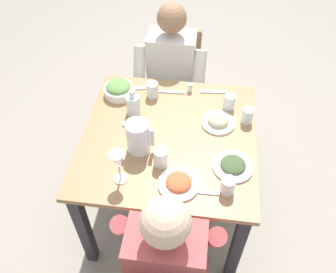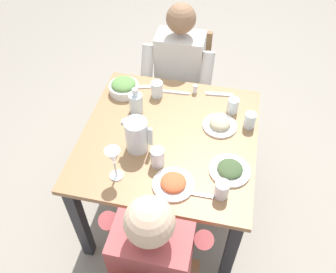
{
  "view_description": "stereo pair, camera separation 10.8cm",
  "coord_description": "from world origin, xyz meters",
  "px_view_note": "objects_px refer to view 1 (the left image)",
  "views": [
    {
      "loc": [
        0.17,
        -1.32,
        2.19
      ],
      "look_at": [
        -0.0,
        -0.01,
        0.74
      ],
      "focal_mm": 38.04,
      "sensor_mm": 36.0,
      "label": 1
    },
    {
      "loc": [
        0.28,
        -1.3,
        2.19
      ],
      "look_at": [
        -0.0,
        -0.01,
        0.74
      ],
      "focal_mm": 38.04,
      "sensor_mm": 36.0,
      "label": 2
    }
  ],
  "objects_px": {
    "diner_near": "(169,251)",
    "water_glass_far_left": "(161,158)",
    "chair_far": "(173,80)",
    "salad_bowl": "(119,89)",
    "plate_beans": "(218,121)",
    "oil_carafe": "(133,105)",
    "water_glass_near_right": "(229,102)",
    "plate_rice_curry": "(179,183)",
    "salt_shaker": "(190,88)",
    "water_glass_by_pitcher": "(152,90)",
    "water_pitcher": "(138,137)",
    "wine_glass": "(118,161)",
    "plate_dolmas": "(233,165)",
    "diner_far": "(170,82)",
    "water_glass_near_left": "(228,186)",
    "water_glass_far_right": "(247,116)",
    "dining_table": "(169,149)"
  },
  "relations": [
    {
      "from": "water_glass_far_left",
      "to": "water_glass_near_right",
      "type": "bearing_deg",
      "value": 54.51
    },
    {
      "from": "water_glass_near_left",
      "to": "oil_carafe",
      "type": "xyz_separation_m",
      "value": [
        -0.55,
        0.48,
        0.01
      ]
    },
    {
      "from": "water_glass_near_left",
      "to": "wine_glass",
      "type": "height_order",
      "value": "wine_glass"
    },
    {
      "from": "diner_far",
      "to": "plate_dolmas",
      "type": "distance_m",
      "value": 0.91
    },
    {
      "from": "salt_shaker",
      "to": "plate_dolmas",
      "type": "bearing_deg",
      "value": -64.52
    },
    {
      "from": "plate_beans",
      "to": "plate_rice_curry",
      "type": "bearing_deg",
      "value": -111.37
    },
    {
      "from": "chair_far",
      "to": "plate_dolmas",
      "type": "xyz_separation_m",
      "value": [
        0.43,
        -0.99,
        0.28
      ]
    },
    {
      "from": "water_glass_near_right",
      "to": "oil_carafe",
      "type": "bearing_deg",
      "value": -168.42
    },
    {
      "from": "oil_carafe",
      "to": "water_glass_near_right",
      "type": "bearing_deg",
      "value": 11.58
    },
    {
      "from": "salad_bowl",
      "to": "diner_near",
      "type": "bearing_deg",
      "value": -64.9
    },
    {
      "from": "plate_beans",
      "to": "plate_rice_curry",
      "type": "xyz_separation_m",
      "value": [
        -0.18,
        -0.45,
        -0.0
      ]
    },
    {
      "from": "diner_near",
      "to": "oil_carafe",
      "type": "relative_size",
      "value": 6.97
    },
    {
      "from": "dining_table",
      "to": "water_glass_by_pitcher",
      "type": "distance_m",
      "value": 0.38
    },
    {
      "from": "chair_far",
      "to": "water_glass_near_right",
      "type": "bearing_deg",
      "value": -54.11
    },
    {
      "from": "water_glass_near_right",
      "to": "plate_dolmas",
      "type": "bearing_deg",
      "value": -86.25
    },
    {
      "from": "diner_near",
      "to": "water_glass_near_right",
      "type": "bearing_deg",
      "value": 74.55
    },
    {
      "from": "salad_bowl",
      "to": "water_glass_by_pitcher",
      "type": "height_order",
      "value": "water_glass_by_pitcher"
    },
    {
      "from": "chair_far",
      "to": "plate_dolmas",
      "type": "distance_m",
      "value": 1.11
    },
    {
      "from": "diner_near",
      "to": "wine_glass",
      "type": "height_order",
      "value": "diner_near"
    },
    {
      "from": "salad_bowl",
      "to": "plate_dolmas",
      "type": "relative_size",
      "value": 0.87
    },
    {
      "from": "chair_far",
      "to": "water_glass_far_left",
      "type": "xyz_separation_m",
      "value": [
        0.06,
        -1.02,
        0.32
      ]
    },
    {
      "from": "chair_far",
      "to": "water_pitcher",
      "type": "height_order",
      "value": "water_pitcher"
    },
    {
      "from": "water_glass_near_right",
      "to": "oil_carafe",
      "type": "relative_size",
      "value": 0.56
    },
    {
      "from": "water_glass_by_pitcher",
      "to": "wine_glass",
      "type": "bearing_deg",
      "value": -95.05
    },
    {
      "from": "diner_near",
      "to": "plate_rice_curry",
      "type": "height_order",
      "value": "diner_near"
    },
    {
      "from": "oil_carafe",
      "to": "diner_near",
      "type": "bearing_deg",
      "value": -68.13
    },
    {
      "from": "water_glass_by_pitcher",
      "to": "salt_shaker",
      "type": "xyz_separation_m",
      "value": [
        0.22,
        0.07,
        -0.02
      ]
    },
    {
      "from": "water_glass_near_left",
      "to": "oil_carafe",
      "type": "height_order",
      "value": "oil_carafe"
    },
    {
      "from": "plate_beans",
      "to": "plate_rice_curry",
      "type": "distance_m",
      "value": 0.48
    },
    {
      "from": "plate_rice_curry",
      "to": "oil_carafe",
      "type": "bearing_deg",
      "value": 123.9
    },
    {
      "from": "plate_beans",
      "to": "water_glass_far_right",
      "type": "height_order",
      "value": "water_glass_far_right"
    },
    {
      "from": "plate_dolmas",
      "to": "water_glass_far_left",
      "type": "distance_m",
      "value": 0.37
    },
    {
      "from": "water_glass_far_left",
      "to": "wine_glass",
      "type": "bearing_deg",
      "value": -147.25
    },
    {
      "from": "salad_bowl",
      "to": "plate_beans",
      "type": "bearing_deg",
      "value": -15.8
    },
    {
      "from": "salt_shaker",
      "to": "diner_near",
      "type": "bearing_deg",
      "value": -90.12
    },
    {
      "from": "plate_beans",
      "to": "water_glass_far_left",
      "type": "relative_size",
      "value": 1.81
    },
    {
      "from": "water_pitcher",
      "to": "wine_glass",
      "type": "xyz_separation_m",
      "value": [
        -0.05,
        -0.2,
        0.05
      ]
    },
    {
      "from": "plate_beans",
      "to": "water_glass_by_pitcher",
      "type": "relative_size",
      "value": 2.0
    },
    {
      "from": "chair_far",
      "to": "salad_bowl",
      "type": "bearing_deg",
      "value": -118.17
    },
    {
      "from": "plate_beans",
      "to": "wine_glass",
      "type": "height_order",
      "value": "wine_glass"
    },
    {
      "from": "water_glass_near_right",
      "to": "salt_shaker",
      "type": "height_order",
      "value": "water_glass_near_right"
    },
    {
      "from": "water_glass_far_left",
      "to": "wine_glass",
      "type": "height_order",
      "value": "wine_glass"
    },
    {
      "from": "water_glass_near_right",
      "to": "oil_carafe",
      "type": "distance_m",
      "value": 0.56
    },
    {
      "from": "plate_rice_curry",
      "to": "plate_dolmas",
      "type": "distance_m",
      "value": 0.3
    },
    {
      "from": "chair_far",
      "to": "diner_far",
      "type": "xyz_separation_m",
      "value": [
        0.0,
        -0.2,
        0.14
      ]
    },
    {
      "from": "chair_far",
      "to": "diner_near",
      "type": "xyz_separation_m",
      "value": [
        0.15,
        -1.43,
        0.14
      ]
    },
    {
      "from": "water_glass_by_pitcher",
      "to": "wine_glass",
      "type": "distance_m",
      "value": 0.65
    },
    {
      "from": "water_glass_far_left",
      "to": "water_glass_near_left",
      "type": "xyz_separation_m",
      "value": [
        0.34,
        -0.12,
        -0.01
      ]
    },
    {
      "from": "dining_table",
      "to": "plate_beans",
      "type": "xyz_separation_m",
      "value": [
        0.27,
        0.13,
        0.13
      ]
    },
    {
      "from": "diner_near",
      "to": "water_glass_far_left",
      "type": "height_order",
      "value": "diner_near"
    }
  ]
}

